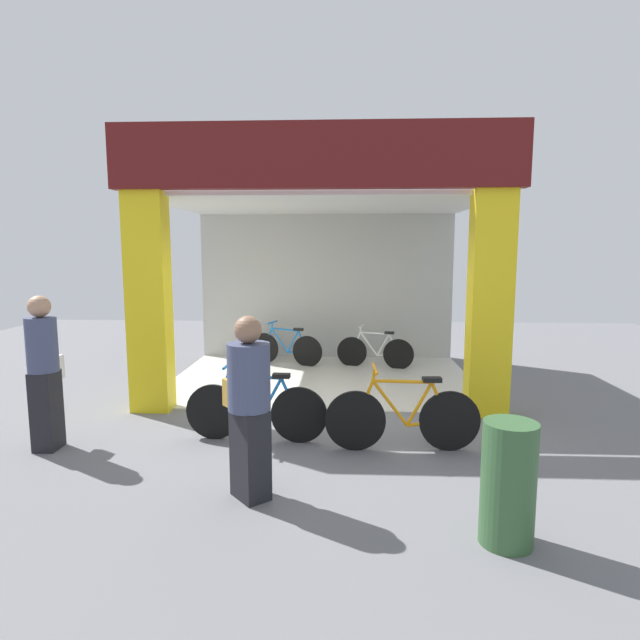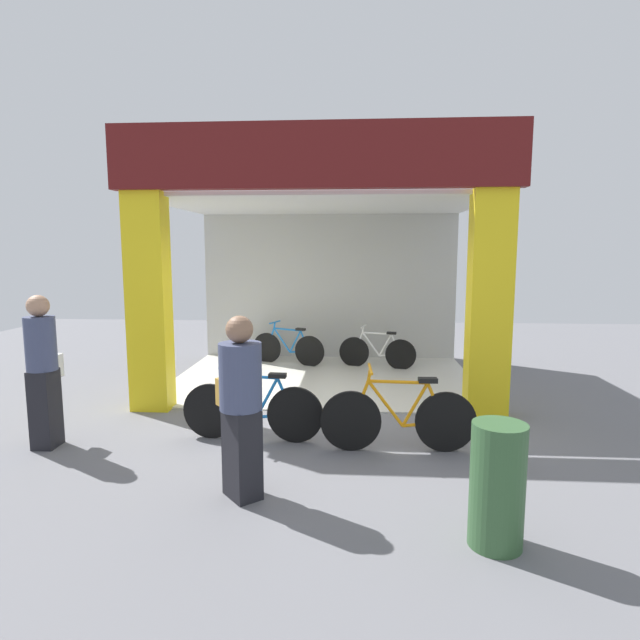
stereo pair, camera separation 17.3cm
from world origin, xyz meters
name	(u,v)px [view 2 (the right image)]	position (x,y,z in m)	size (l,w,h in m)	color
ground_plane	(315,412)	(0.00, 0.00, 0.00)	(18.19, 18.19, 0.00)	slate
shop_facade	(323,262)	(0.00, 1.76, 2.00)	(5.29, 4.01, 3.80)	beige
bicycle_inside_0	(288,348)	(-0.75, 2.91, 0.33)	(1.44, 0.56, 0.83)	black
bicycle_inside_1	(377,352)	(0.96, 2.72, 0.32)	(1.43, 0.44, 0.80)	black
bicycle_parked_0	(399,418)	(1.02, -1.33, 0.38)	(1.71, 0.47, 0.94)	black
bicycle_parked_1	(253,410)	(-0.65, -1.11, 0.37)	(1.67, 0.46, 0.92)	black
pedestrian_1	(43,369)	(-2.93, -1.46, 0.89)	(0.33, 0.51, 1.72)	black
pedestrian_2	(240,404)	(-0.47, -2.50, 0.86)	(0.57, 0.61, 1.65)	black
trash_bin	(497,485)	(1.60, -3.14, 0.47)	(0.40, 0.40, 0.95)	#335933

